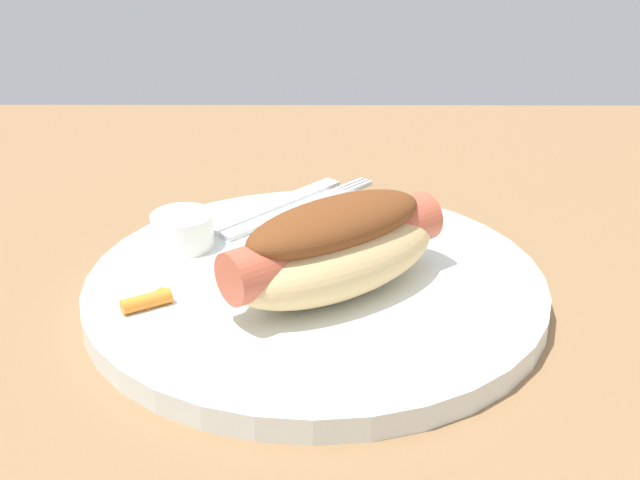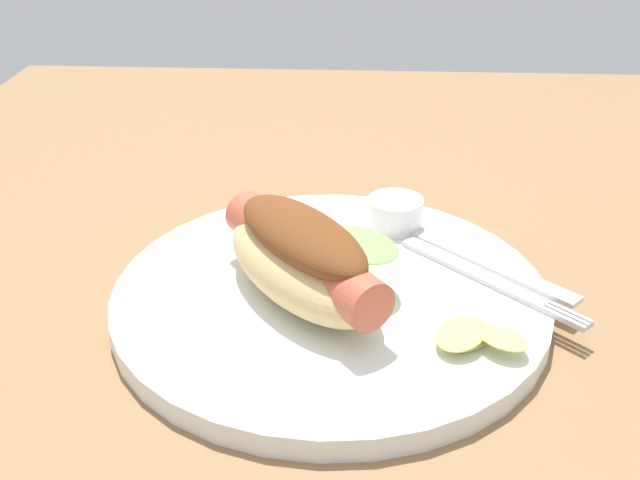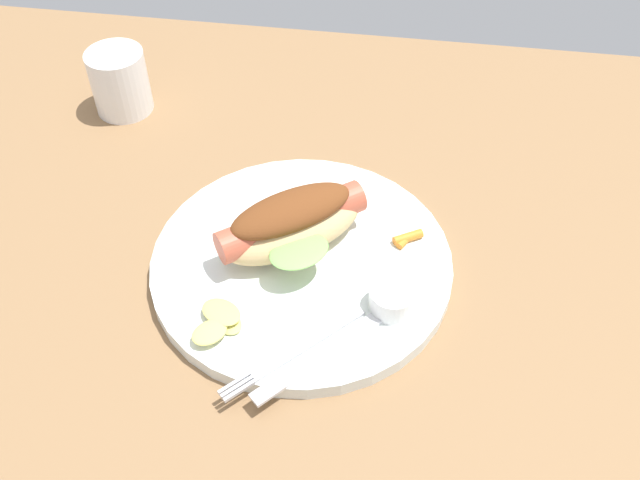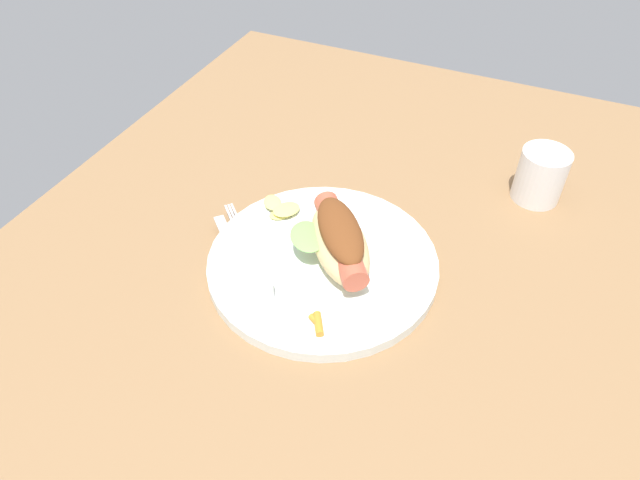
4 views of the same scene
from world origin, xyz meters
The scene contains 8 objects.
ground_plane centered at (0.00, 0.00, -0.90)cm, with size 120.00×90.00×1.80cm, color olive.
plate centered at (1.25, 0.39, 0.80)cm, with size 30.25×30.25×1.60cm, color white.
hot_dog centered at (0.17, 1.76, 4.70)cm, with size 16.10×14.73×6.17cm.
sauce_ramekin centered at (10.64, -4.76, 2.81)cm, with size 4.40×4.40×2.43cm, color white.
fork centered at (2.72, -10.95, 1.80)cm, with size 11.63×11.89×0.40cm.
knife centered at (4.89, -11.30, 1.78)cm, with size 14.74×1.40×0.36cm, color silver.
chips_pile centered at (-4.88, -9.19, 2.24)cm, with size 5.28×6.85×1.27cm.
carrot_garnish centered at (11.51, 3.88, 2.05)cm, with size 3.18×2.75×0.96cm.
Camera 2 is at (-43.84, -1.72, 30.06)cm, focal length 42.93 mm.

